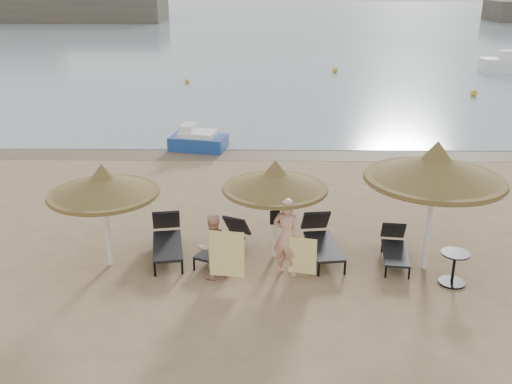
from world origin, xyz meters
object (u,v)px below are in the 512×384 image
(palapa_right, at_px, (435,168))
(lounger_far_left, at_px, (167,238))
(lounger_near_left, at_px, (225,241))
(side_table, at_px, (453,269))
(person_right, at_px, (287,231))
(palapa_left, at_px, (103,185))
(palapa_center, at_px, (275,181))
(pedal_boat, at_px, (198,140))
(person_left, at_px, (212,242))
(lounger_near_right, at_px, (321,239))
(lounger_far_right, at_px, (395,247))

(palapa_right, distance_m, lounger_far_left, 6.62)
(lounger_near_left, height_order, side_table, lounger_near_left)
(palapa_right, relative_size, person_right, 1.42)
(palapa_left, bearing_deg, palapa_center, 6.91)
(palapa_right, bearing_deg, pedal_boat, 123.36)
(person_left, bearing_deg, person_right, 158.95)
(palapa_right, distance_m, side_table, 2.31)
(palapa_center, height_order, side_table, palapa_center)
(lounger_near_left, bearing_deg, palapa_right, 17.96)
(palapa_right, relative_size, lounger_far_left, 1.46)
(lounger_near_right, height_order, side_table, lounger_near_right)
(palapa_right, relative_size, side_table, 4.13)
(palapa_left, relative_size, person_left, 1.43)
(lounger_far_left, bearing_deg, palapa_right, -16.31)
(palapa_left, height_order, side_table, palapa_left)
(person_right, bearing_deg, palapa_left, 21.86)
(lounger_near_right, bearing_deg, lounger_far_left, 172.90)
(palapa_center, relative_size, palapa_right, 0.80)
(lounger_near_right, relative_size, pedal_boat, 0.89)
(lounger_far_left, height_order, person_right, person_right)
(side_table, xyz_separation_m, person_right, (-3.75, 0.35, 0.76))
(lounger_near_right, distance_m, person_right, 1.58)
(palapa_right, height_order, person_left, palapa_right)
(palapa_center, height_order, person_right, palapa_center)
(palapa_right, relative_size, lounger_far_right, 1.75)
(palapa_left, bearing_deg, pedal_boat, 84.04)
(lounger_near_left, height_order, lounger_near_right, lounger_near_right)
(person_right, bearing_deg, lounger_far_left, 8.25)
(palapa_right, xyz_separation_m, person_right, (-3.31, -0.37, -1.39))
(palapa_left, bearing_deg, lounger_far_right, 3.04)
(palapa_center, bearing_deg, lounger_near_left, 177.22)
(lounger_near_right, relative_size, lounger_far_right, 1.18)
(palapa_center, bearing_deg, palapa_left, -173.09)
(lounger_far_left, distance_m, lounger_near_left, 1.46)
(palapa_left, xyz_separation_m, lounger_far_right, (6.91, 0.37, -1.69))
(side_table, bearing_deg, lounger_near_left, 165.91)
(palapa_center, xyz_separation_m, person_right, (0.27, -0.91, -0.89))
(lounger_far_left, xyz_separation_m, lounger_near_left, (1.45, -0.07, -0.04))
(lounger_near_left, xyz_separation_m, person_right, (1.49, -0.97, 0.74))
(palapa_left, xyz_separation_m, lounger_far_left, (1.29, 0.61, -1.62))
(person_left, relative_size, pedal_boat, 0.75)
(person_right, distance_m, pedal_boat, 10.77)
(palapa_center, xyz_separation_m, lounger_near_right, (1.17, 0.17, -1.59))
(lounger_far_left, relative_size, lounger_far_right, 1.20)
(lounger_near_right, xyz_separation_m, pedal_boat, (-4.11, 9.18, -0.04))
(pedal_boat, bearing_deg, lounger_far_right, -46.63)
(palapa_center, xyz_separation_m, side_table, (4.02, -1.26, -1.64))
(person_right, bearing_deg, pedal_boat, -45.00)
(palapa_right, height_order, side_table, palapa_right)
(person_left, xyz_separation_m, person_right, (1.70, 0.14, 0.21))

